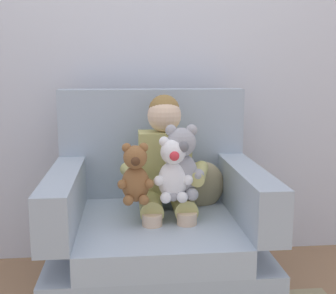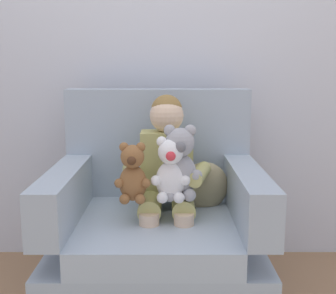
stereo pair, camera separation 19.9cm
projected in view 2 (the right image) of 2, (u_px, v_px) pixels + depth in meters
back_wall at (160, 46)px, 2.60m from camera, size 6.00×0.10×2.60m
armchair at (158, 236)px, 2.17m from camera, size 1.01×0.90×1.06m
seated_child at (168, 170)px, 2.13m from camera, size 0.45×0.39×0.82m
plush_grey at (181, 164)px, 1.99m from camera, size 0.21×0.17×0.35m
plush_white at (172, 171)px, 1.97m from camera, size 0.18×0.14×0.30m
plush_brown at (134, 174)px, 1.95m from camera, size 0.16×0.13×0.27m
throw_pillow at (205, 187)px, 2.25m from camera, size 0.28×0.17×0.26m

